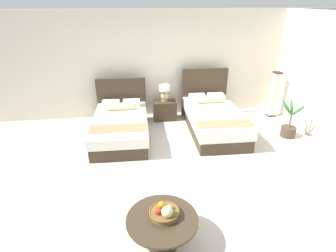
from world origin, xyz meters
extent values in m
cube|color=beige|center=(0.00, 0.00, -0.01)|extent=(10.19, 9.27, 0.02)
cube|color=silver|center=(0.00, 2.84, 1.34)|extent=(10.19, 0.12, 2.67)
cube|color=#3B2E1F|center=(-1.09, 1.44, 0.14)|extent=(1.21, 2.07, 0.27)
cube|color=white|center=(-1.09, 1.44, 0.38)|extent=(1.25, 2.11, 0.22)
cube|color=#3B2E1F|center=(-1.05, 2.48, 0.55)|extent=(1.22, 0.10, 1.11)
cube|color=white|center=(-1.31, 2.20, 0.56)|extent=(0.42, 0.31, 0.14)
cube|color=white|center=(-0.81, 2.18, 0.56)|extent=(0.42, 0.31, 0.14)
cylinder|color=beige|center=(-1.07, 1.95, 0.56)|extent=(0.63, 0.17, 0.15)
cube|color=#957957|center=(-1.10, 0.92, 0.49)|extent=(1.22, 0.45, 0.01)
cube|color=#3B2E1F|center=(1.09, 1.44, 0.14)|extent=(1.19, 2.18, 0.28)
cube|color=white|center=(1.09, 1.44, 0.40)|extent=(1.23, 2.22, 0.24)
cube|color=#3B2E1F|center=(1.12, 2.54, 0.63)|extent=(1.20, 0.10, 1.27)
cube|color=white|center=(0.87, 2.26, 0.60)|extent=(0.41, 0.31, 0.14)
cube|color=white|center=(1.36, 2.24, 0.60)|extent=(0.41, 0.31, 0.14)
cylinder|color=beige|center=(1.11, 2.01, 0.60)|extent=(0.62, 0.17, 0.15)
cube|color=#957957|center=(1.06, 0.73, 0.53)|extent=(1.19, 0.43, 0.01)
cube|color=#3B2E1F|center=(0.04, 2.37, 0.25)|extent=(0.58, 0.40, 0.50)
sphere|color=tan|center=(0.04, 2.16, 0.32)|extent=(0.02, 0.02, 0.02)
cylinder|color=tan|center=(0.04, 2.39, 0.51)|extent=(0.16, 0.16, 0.02)
ellipsoid|color=tan|center=(0.04, 2.39, 0.63)|extent=(0.20, 0.20, 0.22)
cylinder|color=#99844C|center=(0.04, 2.39, 0.75)|extent=(0.02, 0.02, 0.04)
cylinder|color=silver|center=(0.04, 2.39, 0.85)|extent=(0.28, 0.28, 0.14)
cylinder|color=#3B2E1F|center=(-0.53, -1.60, 0.01)|extent=(0.43, 0.43, 0.02)
cylinder|color=#3B2E1F|center=(-0.53, -1.60, 0.19)|extent=(0.10, 0.10, 0.38)
cylinder|color=#3B2E1F|center=(-0.53, -1.60, 0.40)|extent=(0.90, 0.90, 0.04)
cylinder|color=brown|center=(-0.50, -1.56, 0.45)|extent=(0.36, 0.36, 0.07)
torus|color=brown|center=(-0.50, -1.56, 0.48)|extent=(0.38, 0.38, 0.02)
sphere|color=orange|center=(-0.53, -1.48, 0.52)|extent=(0.09, 0.09, 0.09)
sphere|color=red|center=(-0.58, -1.59, 0.52)|extent=(0.08, 0.08, 0.08)
sphere|color=beige|center=(-0.48, -1.64, 0.54)|extent=(0.14, 0.14, 0.14)
sphere|color=gold|center=(-0.42, -1.53, 0.51)|extent=(0.07, 0.07, 0.07)
cube|color=#331814|center=(2.92, 2.17, 0.01)|extent=(0.21, 0.21, 0.03)
cube|color=silver|center=(2.92, 2.17, 0.60)|extent=(0.17, 0.17, 1.14)
cube|color=#331814|center=(2.92, 2.17, 1.19)|extent=(0.21, 0.21, 0.02)
cylinder|color=#453729|center=(2.71, 0.97, 0.12)|extent=(0.33, 0.33, 0.23)
cylinder|color=brown|center=(2.71, 0.97, 0.38)|extent=(0.04, 0.04, 0.30)
ellipsoid|color=#336E34|center=(2.84, 0.96, 0.64)|extent=(0.30, 0.09, 0.27)
ellipsoid|color=#336E34|center=(2.75, 1.10, 0.68)|extent=(0.14, 0.30, 0.35)
ellipsoid|color=#336E34|center=(2.63, 1.08, 0.68)|extent=(0.21, 0.27, 0.36)
ellipsoid|color=#336E34|center=(2.60, 0.99, 0.66)|extent=(0.26, 0.10, 0.29)
ellipsoid|color=#336E34|center=(2.63, 0.88, 0.67)|extent=(0.21, 0.23, 0.34)
ellipsoid|color=#336E34|center=(2.78, 0.87, 0.67)|extent=(0.19, 0.25, 0.33)
camera|label=1|loc=(-0.83, -4.12, 2.87)|focal=28.82mm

